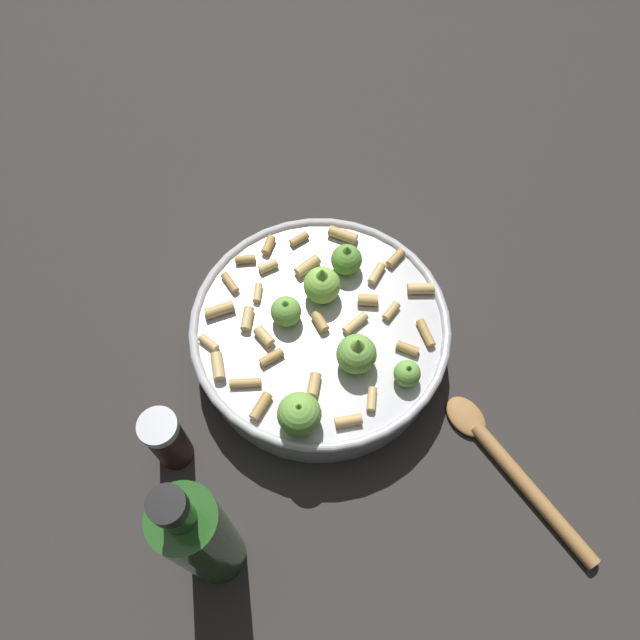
{
  "coord_description": "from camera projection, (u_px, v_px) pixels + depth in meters",
  "views": [
    {
      "loc": [
        0.2,
        0.25,
        0.66
      ],
      "look_at": [
        0.0,
        0.0,
        0.07
      ],
      "focal_mm": 34.67,
      "sensor_mm": 36.0,
      "label": 1
    }
  ],
  "objects": [
    {
      "name": "ground_plane",
      "position": [
        320.0,
        347.0,
        0.73
      ],
      "size": [
        2.4,
        2.4,
        0.0
      ],
      "primitive_type": "plane",
      "color": "#2D2B28"
    },
    {
      "name": "cooking_pan",
      "position": [
        320.0,
        334.0,
        0.7
      ],
      "size": [
        0.29,
        0.29,
        0.11
      ],
      "color": "#B7B7BC",
      "rests_on": "ground"
    },
    {
      "name": "pepper_shaker",
      "position": [
        165.0,
        437.0,
        0.63
      ],
      "size": [
        0.04,
        0.04,
        0.1
      ],
      "color": "#33140F",
      "rests_on": "ground"
    },
    {
      "name": "olive_oil_bottle",
      "position": [
        202.0,
        538.0,
        0.53
      ],
      "size": [
        0.06,
        0.06,
        0.25
      ],
      "color": "#1E4C19",
      "rests_on": "ground"
    },
    {
      "name": "wooden_spoon",
      "position": [
        509.0,
        466.0,
        0.66
      ],
      "size": [
        0.04,
        0.22,
        0.02
      ],
      "color": "#9E703D",
      "rests_on": "ground"
    }
  ]
}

